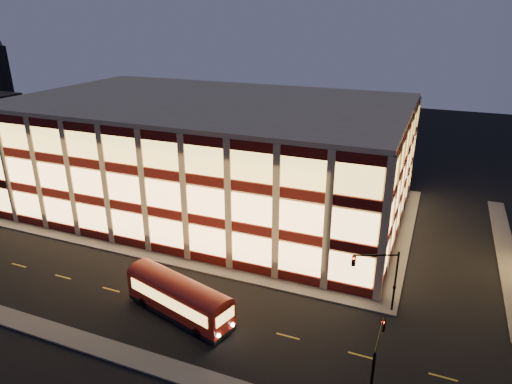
% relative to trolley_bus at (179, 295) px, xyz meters
% --- Properties ---
extents(ground, '(200.00, 200.00, 0.00)m').
position_rel_trolley_bus_xyz_m(ground, '(-6.24, 6.86, -2.01)').
color(ground, black).
rests_on(ground, ground).
extents(sidewalk_office_south, '(54.00, 2.00, 0.15)m').
position_rel_trolley_bus_xyz_m(sidewalk_office_south, '(-9.24, 7.86, -1.94)').
color(sidewalk_office_south, '#514F4C').
rests_on(sidewalk_office_south, ground).
extents(sidewalk_office_east, '(2.00, 30.00, 0.15)m').
position_rel_trolley_bus_xyz_m(sidewalk_office_east, '(16.76, 23.86, -1.94)').
color(sidewalk_office_east, '#514F4C').
rests_on(sidewalk_office_east, ground).
extents(sidewalk_tower_west, '(2.00, 30.00, 0.15)m').
position_rel_trolley_bus_xyz_m(sidewalk_tower_west, '(27.76, 23.86, -1.94)').
color(sidewalk_tower_west, '#514F4C').
rests_on(sidewalk_tower_west, ground).
extents(sidewalk_near, '(100.00, 2.00, 0.15)m').
position_rel_trolley_bus_xyz_m(sidewalk_near, '(-6.24, -6.14, -1.94)').
color(sidewalk_near, '#514F4C').
rests_on(sidewalk_near, ground).
extents(office_building, '(50.45, 30.45, 14.50)m').
position_rel_trolley_bus_xyz_m(office_building, '(-9.15, 23.78, 5.24)').
color(office_building, tan).
rests_on(office_building, ground).
extents(traffic_signal_far, '(3.79, 1.87, 6.00)m').
position_rel_trolley_bus_xyz_m(traffic_signal_far, '(15.97, 7.10, 2.10)').
color(traffic_signal_far, black).
rests_on(traffic_signal_far, ground).
extents(traffic_signal_near, '(0.32, 4.45, 6.00)m').
position_rel_trolley_bus_xyz_m(traffic_signal_near, '(17.26, -4.17, 2.12)').
color(traffic_signal_near, black).
rests_on(traffic_signal_near, ground).
extents(trolley_bus, '(11.04, 5.48, 3.63)m').
position_rel_trolley_bus_xyz_m(trolley_bus, '(0.00, 0.00, 0.00)').
color(trolley_bus, '#991208').
rests_on(trolley_bus, ground).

